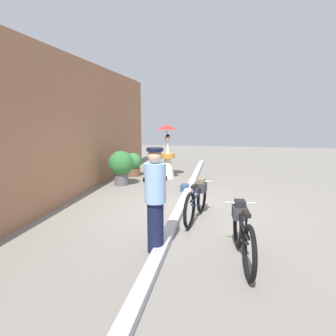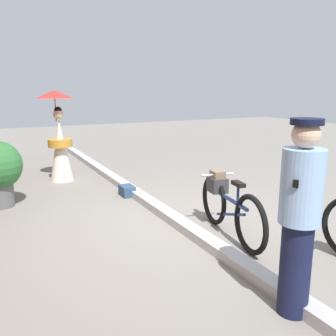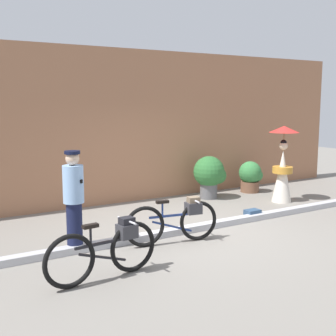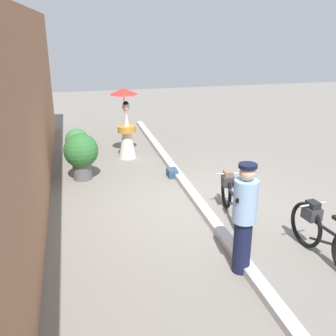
{
  "view_description": "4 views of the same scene",
  "coord_description": "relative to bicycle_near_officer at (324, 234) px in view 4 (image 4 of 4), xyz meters",
  "views": [
    {
      "loc": [
        -6.51,
        -0.91,
        2.14
      ],
      "look_at": [
        0.6,
        0.42,
        0.86
      ],
      "focal_mm": 30.95,
      "sensor_mm": 36.0,
      "label": 1
    },
    {
      "loc": [
        -4.26,
        2.32,
        1.9
      ],
      "look_at": [
        -0.29,
        0.3,
        0.92
      ],
      "focal_mm": 38.65,
      "sensor_mm": 36.0,
      "label": 2
    },
    {
      "loc": [
        -4.61,
        -6.77,
        2.47
      ],
      "look_at": [
        -0.19,
        0.5,
        1.18
      ],
      "focal_mm": 47.36,
      "sensor_mm": 36.0,
      "label": 3
    },
    {
      "loc": [
        -6.83,
        2.32,
        3.45
      ],
      "look_at": [
        0.16,
        0.61,
        0.81
      ],
      "focal_mm": 42.32,
      "sensor_mm": 36.0,
      "label": 4
    }
  ],
  "objects": [
    {
      "name": "bicycle_near_officer",
      "position": [
        0.0,
        0.0,
        0.0
      ],
      "size": [
        1.74,
        0.48,
        0.83
      ],
      "color": "black",
      "rests_on": "ground_plane"
    },
    {
      "name": "ground_plane",
      "position": [
        2.25,
        1.25,
        -0.43
      ],
      "size": [
        30.0,
        30.0,
        0.0
      ],
      "primitive_type": "plane",
      "color": "gray"
    },
    {
      "name": "bicycle_far_side",
      "position": [
        1.67,
        0.83,
        -0.01
      ],
      "size": [
        1.72,
        0.48,
        0.8
      ],
      "color": "black",
      "rests_on": "ground_plane"
    },
    {
      "name": "person_with_parasol",
      "position": [
        5.64,
        2.21,
        0.47
      ],
      "size": [
        0.73,
        0.73,
        1.87
      ],
      "color": "silver",
      "rests_on": "ground_plane"
    },
    {
      "name": "backpack_on_pavement",
      "position": [
        3.94,
        1.37,
        -0.33
      ],
      "size": [
        0.32,
        0.22,
        0.19
      ],
      "color": "navy",
      "rests_on": "ground_plane"
    },
    {
      "name": "potted_plant_small",
      "position": [
        5.78,
        3.51,
        0.02
      ],
      "size": [
        0.63,
        0.62,
        0.85
      ],
      "color": "brown",
      "rests_on": "ground_plane"
    },
    {
      "name": "building_wall",
      "position": [
        2.25,
        4.38,
        1.42
      ],
      "size": [
        14.0,
        0.4,
        3.71
      ],
      "primitive_type": "cube",
      "color": "#9E6B4C",
      "rests_on": "ground_plane"
    },
    {
      "name": "person_officer",
      "position": [
        0.01,
        1.35,
        0.46
      ],
      "size": [
        0.34,
        0.36,
        1.68
      ],
      "color": "#141938",
      "rests_on": "ground_plane"
    },
    {
      "name": "sidewalk_curb",
      "position": [
        2.25,
        1.25,
        -0.37
      ],
      "size": [
        14.0,
        0.2,
        0.12
      ],
      "primitive_type": "cube",
      "color": "#B2B2B7",
      "rests_on": "ground_plane"
    },
    {
      "name": "potted_plant_by_door",
      "position": [
        4.34,
        3.44,
        0.19
      ],
      "size": [
        0.81,
        0.79,
        1.09
      ],
      "color": "#59595B",
      "rests_on": "ground_plane"
    }
  ]
}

